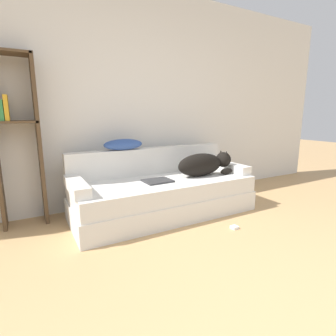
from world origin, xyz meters
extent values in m
cube|color=silver|center=(0.00, 2.75, 1.35)|extent=(6.98, 0.06, 2.70)
cube|color=silver|center=(0.12, 2.10, 0.12)|extent=(2.09, 0.86, 0.23)
cube|color=silver|center=(0.12, 2.09, 0.33)|extent=(2.05, 0.82, 0.19)
cube|color=silver|center=(0.12, 2.46, 0.58)|extent=(2.05, 0.15, 0.32)
cube|color=silver|center=(-0.85, 2.09, 0.47)|extent=(0.15, 0.67, 0.10)
cube|color=silver|center=(1.10, 2.09, 0.47)|extent=(0.15, 0.67, 0.10)
ellipsoid|color=black|center=(0.58, 2.03, 0.56)|extent=(0.61, 0.22, 0.28)
sphere|color=black|center=(0.94, 2.03, 0.59)|extent=(0.19, 0.19, 0.19)
cone|color=black|center=(0.94, 1.98, 0.66)|extent=(0.07, 0.07, 0.09)
cone|color=black|center=(0.94, 2.08, 0.66)|extent=(0.07, 0.07, 0.09)
ellipsoid|color=black|center=(0.91, 1.93, 0.46)|extent=(0.18, 0.06, 0.08)
cube|color=#2D2D30|center=(0.01, 2.04, 0.43)|extent=(0.31, 0.25, 0.02)
ellipsoid|color=#335199|center=(-0.23, 2.45, 0.81)|extent=(0.47, 0.21, 0.13)
cube|color=#4C3823|center=(-1.11, 2.57, 0.87)|extent=(0.04, 0.26, 1.75)
cube|color=#4C3823|center=(-1.31, 2.57, 1.74)|extent=(0.41, 0.26, 0.02)
cube|color=#4C3823|center=(-1.31, 2.57, 1.08)|extent=(0.41, 0.26, 0.02)
cube|color=#337F42|center=(-1.42, 2.56, 1.19)|extent=(0.04, 0.20, 0.20)
cube|color=gold|center=(-1.37, 2.56, 1.22)|extent=(0.04, 0.20, 0.25)
cube|color=white|center=(0.56, 1.38, 0.01)|extent=(0.07, 0.07, 0.03)
camera|label=1|loc=(-1.27, -0.49, 1.16)|focal=28.00mm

